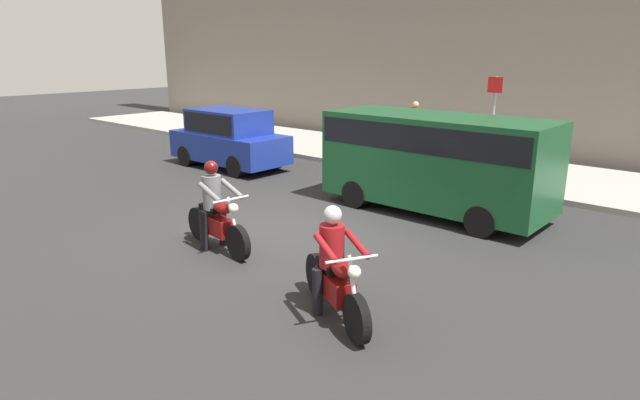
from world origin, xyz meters
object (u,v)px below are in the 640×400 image
object	(u,v)px
motorcycle_with_rider_gray	(216,214)
motorcycle_with_rider_crimson	(335,273)
parked_van_forest_green	(436,157)
street_sign_post	(493,114)
parked_hatchback_cobalt_blue	(229,138)
pedestrian_bystander	(415,123)

from	to	relation	value
motorcycle_with_rider_gray	motorcycle_with_rider_crimson	distance (m)	3.32
parked_van_forest_green	street_sign_post	size ratio (longest dim) A/B	1.85
parked_hatchback_cobalt_blue	motorcycle_with_rider_crimson	bearing A→B (deg)	-31.33
parked_hatchback_cobalt_blue	pedestrian_bystander	distance (m)	6.21
parked_van_forest_green	street_sign_post	xyz separation A→B (m)	(-0.75, 4.54, 0.50)
parked_hatchback_cobalt_blue	street_sign_post	world-z (taller)	street_sign_post
street_sign_post	pedestrian_bystander	world-z (taller)	street_sign_post
parked_van_forest_green	parked_hatchback_cobalt_blue	distance (m)	7.19
motorcycle_with_rider_gray	parked_van_forest_green	world-z (taller)	parked_van_forest_green
motorcycle_with_rider_crimson	parked_hatchback_cobalt_blue	distance (m)	10.14
parked_van_forest_green	parked_hatchback_cobalt_blue	world-z (taller)	parked_van_forest_green
motorcycle_with_rider_gray	parked_van_forest_green	bearing A→B (deg)	69.04
motorcycle_with_rider_crimson	parked_van_forest_green	distance (m)	5.47
motorcycle_with_rider_crimson	parked_hatchback_cobalt_blue	size ratio (longest dim) A/B	0.49
street_sign_post	pedestrian_bystander	distance (m)	3.11
parked_van_forest_green	parked_hatchback_cobalt_blue	bearing A→B (deg)	179.70
motorcycle_with_rider_crimson	street_sign_post	size ratio (longest dim) A/B	0.70
street_sign_post	pedestrian_bystander	bearing A→B (deg)	167.59
motorcycle_with_rider_crimson	parked_van_forest_green	xyz separation A→B (m)	(-1.48, 5.23, 0.63)
motorcycle_with_rider_crimson	street_sign_post	bearing A→B (deg)	102.84
street_sign_post	motorcycle_with_rider_crimson	bearing A→B (deg)	-77.16
pedestrian_bystander	motorcycle_with_rider_crimson	bearing A→B (deg)	-63.44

